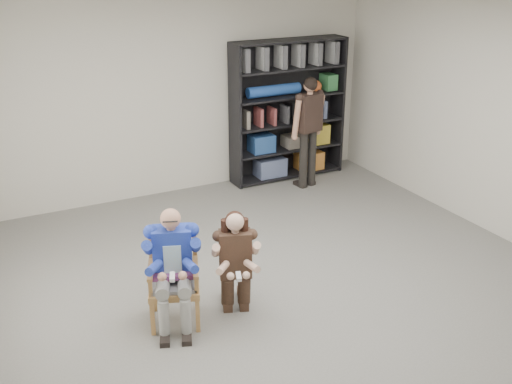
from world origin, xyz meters
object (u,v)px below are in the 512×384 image
standing_man (309,133)px  seated_man (173,267)px  armchair (174,280)px  bookshelf (288,110)px  kneeling_woman (236,264)px

standing_man → seated_man: bearing=-151.6°
armchair → bookshelf: size_ratio=0.43×
seated_man → bookshelf: bookshelf is taller
seated_man → kneeling_woman: bearing=8.5°
seated_man → bookshelf: size_ratio=0.55×
seated_man → standing_man: size_ratio=0.71×
bookshelf → kneeling_woman: bearing=-127.0°
seated_man → standing_man: bearing=59.8°
armchair → bookshelf: bearing=65.7°
kneeling_woman → seated_man: bearing=-171.5°
armchair → seated_man: bearing=110.2°
seated_man → kneeling_woman: seated_man is taller
standing_man → kneeling_woman: bearing=-144.0°
armchair → kneeling_woman: (0.58, -0.12, 0.08)m
bookshelf → standing_man: bookshelf is taller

